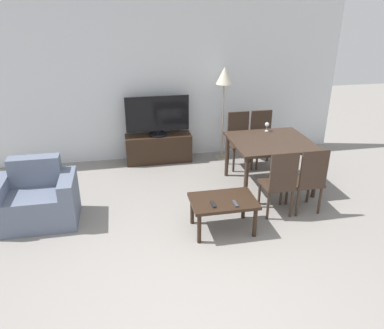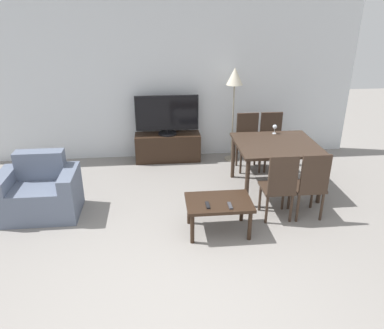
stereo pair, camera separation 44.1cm
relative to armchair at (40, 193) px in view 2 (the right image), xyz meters
The scene contains 15 objects.
ground_plane 2.60m from the armchair, 49.78° to the right, with size 18.00×18.00×0.00m, color gray.
wall_back 2.77m from the armchair, 49.56° to the left, with size 6.94×0.06×2.70m.
armchair is the anchor object (origin of this frame).
tv_stand 2.45m from the armchair, 43.90° to the left, with size 1.15×0.37×0.49m.
tv 2.51m from the armchair, 43.86° to the left, with size 1.09×0.32×0.69m.
coffee_table 2.39m from the armchair, 15.90° to the right, with size 0.80×0.54×0.43m.
dining_table 3.36m from the armchair, ahead, with size 1.18×1.07×0.75m.
dining_chair_near 3.15m from the armchair, ahead, with size 0.40×0.40×0.94m.
dining_chair_far 3.74m from the armchair, 19.49° to the left, with size 0.40×0.40×0.94m.
dining_chair_near_right 3.56m from the armchair, ahead, with size 0.40×0.40×0.94m.
dining_chair_far_left 3.36m from the armchair, 21.84° to the left, with size 0.40×0.40×0.94m.
floor_lamp 3.51m from the armchair, 29.03° to the left, with size 0.28×0.28×1.65m.
remote_primary 2.28m from the armchair, 19.50° to the right, with size 0.04×0.15×0.02m.
remote_secondary 2.54m from the armchair, 18.30° to the right, with size 0.04×0.15×0.02m.
wine_glass_left 3.55m from the armchair, 13.43° to the left, with size 0.07×0.07×0.15m.
Camera 2 is at (-0.09, -2.61, 2.67)m, focal length 35.00 mm.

